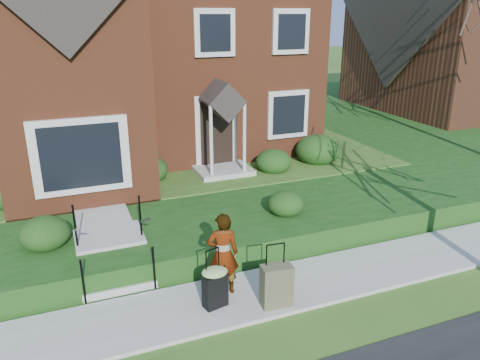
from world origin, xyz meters
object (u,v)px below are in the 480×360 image
suitcase_olive (276,285)px  suitcase_black (215,285)px  woman (223,254)px  front_steps (113,253)px

suitcase_olive → suitcase_black: bearing=165.0°
suitcase_black → suitcase_olive: size_ratio=0.95×
woman → suitcase_black: bearing=65.6°
suitcase_black → suitcase_olive: bearing=-32.2°
front_steps → suitcase_olive: 3.50m
suitcase_black → front_steps: bearing=115.9°
woman → suitcase_olive: woman is taller
woman → suitcase_black: (-0.30, -0.38, -0.37)m
front_steps → woman: woman is taller
front_steps → suitcase_black: 2.50m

